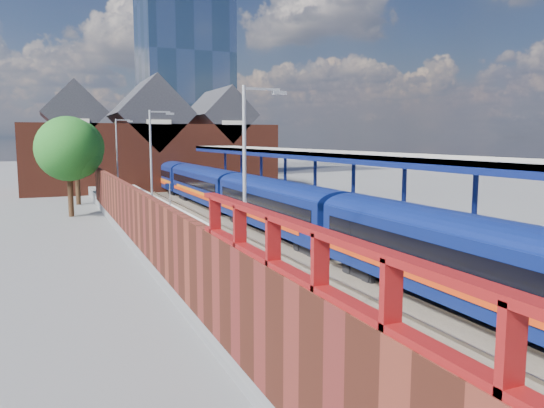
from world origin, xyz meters
The scene contains 22 objects.
ground centered at (0.00, 30.00, 0.00)m, with size 240.00×240.00×0.00m, color #5B5B5E.
ballast_bed centered at (0.00, 20.00, 0.03)m, with size 6.00×76.00×0.06m, color #473D33.
rails centered at (0.00, 20.00, 0.12)m, with size 4.51×76.00×0.14m.
left_platform centered at (-5.50, 20.00, 0.50)m, with size 5.00×76.00×1.00m, color #565659.
right_platform centered at (6.00, 20.00, 0.50)m, with size 6.00×76.00×1.00m, color #565659.
coping_left centered at (-3.15, 20.00, 1.02)m, with size 0.30×76.00×0.05m, color silver.
coping_right centered at (3.15, 20.00, 1.02)m, with size 0.30×76.00×0.05m, color silver.
yellow_line centered at (-3.75, 20.00, 1.01)m, with size 0.14×76.00×0.01m, color yellow.
train centered at (1.49, 29.60, 2.12)m, with size 2.87×65.90×3.45m.
canopy centered at (5.48, 21.95, 5.25)m, with size 4.50×52.00×4.48m.
lamp_post_b centered at (-6.36, 6.00, 4.99)m, with size 1.48×0.18×7.00m.
lamp_post_c centered at (-6.36, 22.00, 4.99)m, with size 1.48×0.18×7.00m.
lamp_post_d centered at (-6.36, 38.00, 4.99)m, with size 1.48×0.18×7.00m.
platform_sign centered at (-5.00, 24.00, 2.69)m, with size 0.55×0.08×2.50m.
brick_wall centered at (-8.10, 13.54, 2.45)m, with size 0.35×50.00×3.86m.
station_building centered at (0.00, 58.00, 5.45)m, with size 30.00×12.12×13.78m.
glass_tower centered at (10.00, 80.00, 20.20)m, with size 14.20×14.20×40.30m.
tree_near centered at (-10.35, 35.91, 5.35)m, with size 5.20×5.20×8.10m.
tree_far centered at (-9.35, 43.91, 5.35)m, with size 5.20×5.20×8.10m.
parked_car_silver centered at (7.42, 13.22, 1.66)m, with size 1.39×3.99×1.31m, color silver.
parked_car_dark centered at (7.14, 20.89, 1.57)m, with size 1.59×3.90×1.13m, color black.
parked_car_blue centered at (6.50, 25.42, 1.59)m, with size 1.97×4.27×1.19m, color navy.
Camera 1 is at (-12.28, -9.71, 6.38)m, focal length 35.00 mm.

